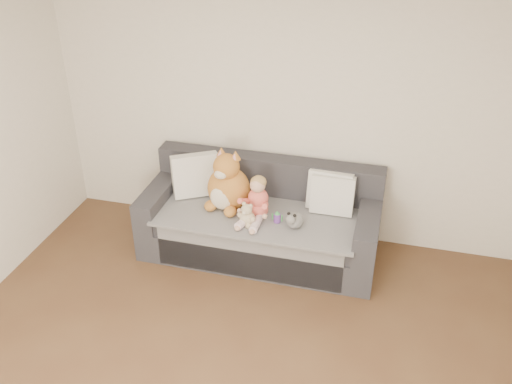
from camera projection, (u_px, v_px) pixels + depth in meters
room_shell at (213, 231)px, 3.53m from camera, size 5.00×5.00×5.00m
sofa at (261, 222)px, 5.43m from camera, size 2.20×0.94×0.85m
cushion_left at (196, 175)px, 5.47m from camera, size 0.49×0.40×0.42m
cushion_right_back at (330, 191)px, 5.25m from camera, size 0.42×0.21×0.38m
cushion_right_front at (332, 195)px, 5.20m from camera, size 0.39×0.18×0.37m
toddler at (257, 201)px, 5.11m from camera, size 0.29×0.42×0.41m
plush_cat at (228, 185)px, 5.26m from camera, size 0.47×0.42×0.61m
teddy_bear at (247, 216)px, 5.05m from camera, size 0.18×0.14×0.23m
plush_cow at (295, 220)px, 5.03m from camera, size 0.14×0.22×0.18m
sippy_cup at (277, 217)px, 5.10m from camera, size 0.10×0.07×0.11m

